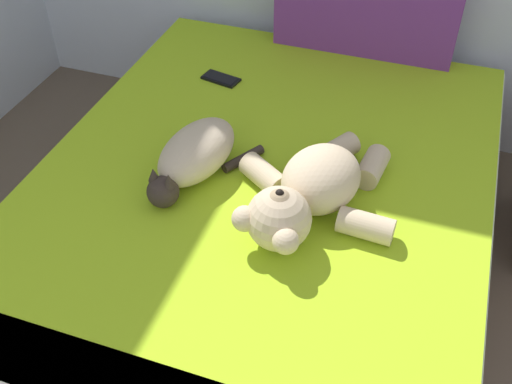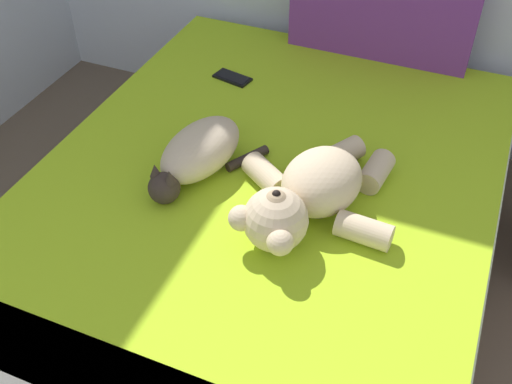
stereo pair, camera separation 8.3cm
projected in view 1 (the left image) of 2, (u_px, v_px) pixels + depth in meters
name	position (u px, v px, depth m)	size (l,w,h in m)	color
bed	(257.00, 235.00, 2.09)	(1.50, 2.05, 0.47)	brown
patterned_cushion	(367.00, 4.00, 2.43)	(0.74, 0.11, 0.42)	#72338C
cat	(194.00, 156.00, 1.93)	(0.30, 0.42, 0.15)	#C6B293
teddy_bear	(309.00, 192.00, 1.78)	(0.52, 0.62, 0.20)	beige
cell_phone	(221.00, 79.00, 2.40)	(0.16, 0.10, 0.01)	black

